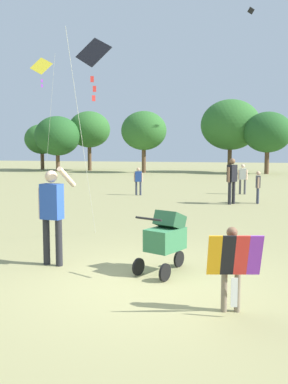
{
  "coord_description": "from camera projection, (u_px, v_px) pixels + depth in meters",
  "views": [
    {
      "loc": [
        1.63,
        -5.87,
        2.02
      ],
      "look_at": [
        -0.17,
        0.91,
        1.3
      ],
      "focal_mm": 38.68,
      "sensor_mm": 36.0,
      "label": 1
    }
  ],
  "objects": [
    {
      "name": "child_with_butterfly_kite",
      "position": [
        232.0,
        261.0,
        5.08
      ],
      "size": [
        0.67,
        0.44,
        1.08
      ],
      "color": "#7F705B",
      "rests_on": "ground"
    },
    {
      "name": "treeline_distant",
      "position": [
        200.0,
        130.0,
        35.91
      ],
      "size": [
        41.42,
        6.43,
        6.36
      ],
      "color": "brown",
      "rests_on": "ground"
    },
    {
      "name": "person_couple_left",
      "position": [
        232.0,
        177.0,
        15.24
      ],
      "size": [
        0.38,
        0.49,
        1.7
      ],
      "color": "#232328",
      "rests_on": "ground"
    },
    {
      "name": "person_adult_flyer",
      "position": [
        52.0,
        208.0,
        7.17
      ],
      "size": [
        0.58,
        0.51,
        1.74
      ],
      "color": "#232328",
      "rests_on": "ground"
    },
    {
      "name": "kite_orange_delta",
      "position": [
        42.0,
        69.0,
        18.87
      ],
      "size": [
        2.85,
        3.4,
        6.3
      ],
      "color": "yellow",
      "rests_on": "ground"
    },
    {
      "name": "person_sitting_far",
      "position": [
        258.0,
        184.0,
        15.46
      ],
      "size": [
        0.18,
        0.39,
        1.22
      ],
      "color": "#33384C",
      "rests_on": "ground"
    },
    {
      "name": "person_red_shirt",
      "position": [
        138.0,
        179.0,
        18.28
      ],
      "size": [
        0.39,
        0.2,
        1.23
      ],
      "color": "#33384C",
      "rests_on": "ground"
    },
    {
      "name": "stroller",
      "position": [
        166.0,
        236.0,
        6.78
      ],
      "size": [
        0.79,
        1.11,
        1.03
      ],
      "color": "black",
      "rests_on": "ground"
    },
    {
      "name": "ground_plane",
      "position": [
        140.0,
        283.0,
        6.27
      ],
      "size": [
        120.0,
        120.0,
        0.0
      ],
      "primitive_type": "plane",
      "color": "#938E5B"
    },
    {
      "name": "kite_adult_black",
      "position": [
        93.0,
        58.0,
        9.59
      ],
      "size": [
        1.09,
        3.01,
        4.7
      ],
      "color": "black",
      "rests_on": "ground"
    },
    {
      "name": "person_kid_running",
      "position": [
        243.0,
        177.0,
        18.64
      ],
      "size": [
        0.44,
        0.2,
        1.36
      ],
      "color": "#4C4C51",
      "rests_on": "ground"
    }
  ]
}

